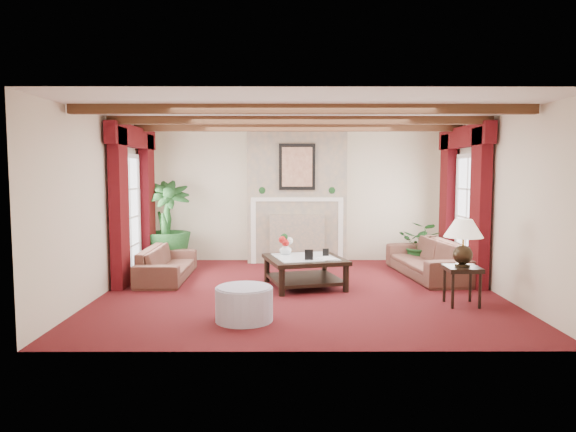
{
  "coord_description": "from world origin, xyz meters",
  "views": [
    {
      "loc": [
        -0.21,
        -7.92,
        1.86
      ],
      "look_at": [
        -0.19,
        0.4,
        1.14
      ],
      "focal_mm": 32.0,
      "sensor_mm": 36.0,
      "label": 1
    }
  ],
  "objects_px": {
    "sofa_left": "(167,258)",
    "coffee_table": "(305,272)",
    "sofa_right": "(428,252)",
    "ottoman": "(244,304)",
    "potted_palm": "(166,243)",
    "side_table": "(462,286)"
  },
  "relations": [
    {
      "from": "sofa_left",
      "to": "coffee_table",
      "type": "relative_size",
      "value": 1.61
    },
    {
      "from": "sofa_left",
      "to": "sofa_right",
      "type": "relative_size",
      "value": 0.83
    },
    {
      "from": "coffee_table",
      "to": "ottoman",
      "type": "distance_m",
      "value": 2.06
    },
    {
      "from": "potted_palm",
      "to": "sofa_left",
      "type": "bearing_deg",
      "value": -76.35
    },
    {
      "from": "sofa_left",
      "to": "coffee_table",
      "type": "xyz_separation_m",
      "value": [
        2.37,
        -0.62,
        -0.13
      ]
    },
    {
      "from": "sofa_left",
      "to": "ottoman",
      "type": "height_order",
      "value": "sofa_left"
    },
    {
      "from": "sofa_right",
      "to": "ottoman",
      "type": "distance_m",
      "value": 4.09
    },
    {
      "from": "side_table",
      "to": "coffee_table",
      "type": "bearing_deg",
      "value": 152.01
    },
    {
      "from": "potted_palm",
      "to": "ottoman",
      "type": "distance_m",
      "value": 4.09
    },
    {
      "from": "sofa_left",
      "to": "ottoman",
      "type": "bearing_deg",
      "value": -149.21
    },
    {
      "from": "side_table",
      "to": "ottoman",
      "type": "distance_m",
      "value": 3.07
    },
    {
      "from": "side_table",
      "to": "ottoman",
      "type": "relative_size",
      "value": 0.76
    },
    {
      "from": "sofa_left",
      "to": "potted_palm",
      "type": "bearing_deg",
      "value": 12.82
    },
    {
      "from": "coffee_table",
      "to": "side_table",
      "type": "xyz_separation_m",
      "value": [
        2.15,
        -1.14,
        0.03
      ]
    },
    {
      "from": "sofa_left",
      "to": "ottoman",
      "type": "distance_m",
      "value": 2.95
    },
    {
      "from": "sofa_right",
      "to": "potted_palm",
      "type": "xyz_separation_m",
      "value": [
        -4.87,
        0.94,
        0.04
      ]
    },
    {
      "from": "potted_palm",
      "to": "coffee_table",
      "type": "height_order",
      "value": "potted_palm"
    },
    {
      "from": "potted_palm",
      "to": "side_table",
      "type": "distance_m",
      "value": 5.61
    },
    {
      "from": "sofa_left",
      "to": "coffee_table",
      "type": "height_order",
      "value": "sofa_left"
    },
    {
      "from": "coffee_table",
      "to": "side_table",
      "type": "height_order",
      "value": "side_table"
    },
    {
      "from": "sofa_left",
      "to": "potted_palm",
      "type": "xyz_separation_m",
      "value": [
        -0.28,
        1.15,
        0.1
      ]
    },
    {
      "from": "sofa_right",
      "to": "coffee_table",
      "type": "distance_m",
      "value": 2.38
    }
  ]
}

